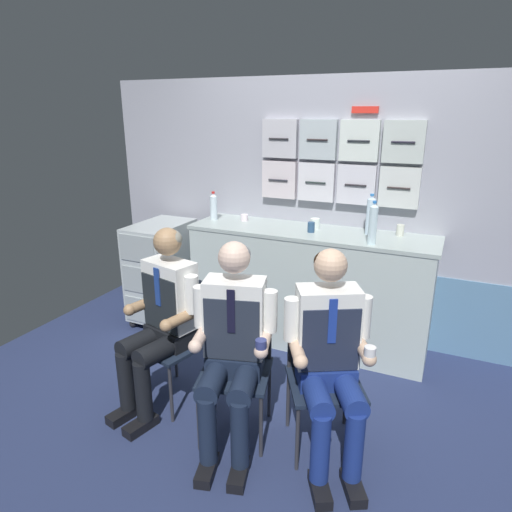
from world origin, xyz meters
The scene contains 17 objects.
ground centered at (0.00, 0.00, -0.02)m, with size 4.80×4.80×0.04m, color navy.
galley_bulkhead centered at (0.00, 1.37, 1.07)m, with size 4.20×0.14×2.15m.
galley_counter centered at (-0.10, 1.09, 0.49)m, with size 1.98×0.53×0.97m.
service_trolley centered at (-1.46, 0.94, 0.49)m, with size 0.40×0.65×0.92m.
folding_chair_left centered at (-0.65, 0.04, 0.50)m, with size 0.48×0.48×0.82m.
crew_member_left centered at (-0.68, -0.12, 0.65)m, with size 0.49×0.63×1.20m.
folding_chair_center centered at (-0.15, -0.10, 0.50)m, with size 0.49×0.49×0.82m.
crew_member_center centered at (-0.11, -0.26, 0.66)m, with size 0.50×0.64×1.21m.
folding_chair_right centered at (0.34, 0.00, 0.50)m, with size 0.54×0.54×0.82m.
crew_member_right centered at (0.42, -0.14, 0.65)m, with size 0.56×0.65×1.20m.
water_bottle_blue_cap centered at (0.34, 1.18, 1.12)m, with size 0.07×0.07×0.31m.
sparkling_bottle_green centered at (-0.99, 1.11, 1.09)m, with size 0.06×0.06×0.25m.
water_bottle_clear centered at (0.41, 0.91, 1.12)m, with size 0.06×0.06×0.31m.
coffee_cup_spare centered at (-0.08, 1.05, 1.01)m, with size 0.06×0.06×0.08m.
coffee_cup_white centered at (-0.73, 1.18, 1.00)m, with size 0.06×0.06×0.06m.
espresso_cup_small centered at (-0.08, 1.15, 1.02)m, with size 0.07×0.07×0.09m.
paper_cup_blue centered at (0.57, 1.23, 1.02)m, with size 0.06×0.06×0.09m.
Camera 1 is at (0.93, -2.23, 1.88)m, focal length 31.50 mm.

